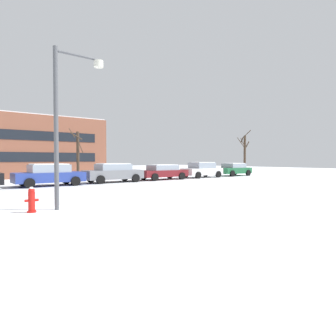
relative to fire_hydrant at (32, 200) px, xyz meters
The scene contains 10 objects.
fire_hydrant is the anchor object (origin of this frame).
street_lamp 3.34m from the fire_hydrant, ahead, with size 1.91×0.36×5.82m.
parked_car_blue 10.62m from the fire_hydrant, 70.61° to the left, with size 4.52×2.22×1.51m.
parked_car_gray 13.16m from the fire_hydrant, 50.18° to the left, with size 4.62×2.08×1.49m.
parked_car_maroon 16.75m from the fire_hydrant, 37.31° to the left, with size 4.57×2.07×1.35m.
parked_car_white 20.87m from the fire_hydrant, 29.16° to the left, with size 4.23×2.10×1.53m.
parked_car_green 25.28m from the fire_hydrant, 23.83° to the left, with size 4.05×2.14×1.39m.
tree_far_right 32.42m from the fire_hydrant, 24.73° to the left, with size 1.66×1.39×5.68m.
tree_far_mid 15.07m from the fire_hydrant, 62.89° to the left, with size 1.11×1.21×4.42m.
building_far_right 25.34m from the fire_hydrant, 77.47° to the left, with size 13.47×11.47×6.16m.
Camera 1 is at (-1.62, -12.72, 1.82)m, focal length 31.70 mm.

